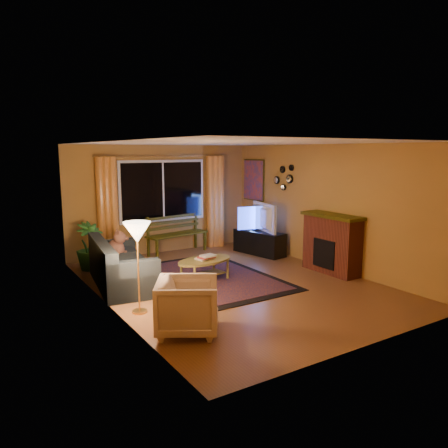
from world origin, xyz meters
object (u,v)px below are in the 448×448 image
bench (177,244)px  floor_lamp (138,269)px  sofa (122,263)px  tv_console (259,243)px  coffee_table (205,270)px  armchair (188,303)px

bench → floor_lamp: floor_lamp is taller
sofa → tv_console: (3.49, 0.61, -0.14)m
floor_lamp → coffee_table: size_ratio=1.20×
tv_console → bench: bearing=135.1°
sofa → armchair: size_ratio=2.51×
bench → coffee_table: (-0.55, -2.25, -0.02)m
coffee_table → floor_lamp: bearing=-151.5°
floor_lamp → sofa: bearing=80.6°
bench → armchair: (-1.88, -4.14, 0.17)m
bench → armchair: bearing=-124.2°
sofa → coffee_table: 1.50m
sofa → tv_console: bearing=17.8°
coffee_table → tv_console: size_ratio=0.87×
coffee_table → tv_console: tv_console is taller
tv_console → coffee_table: bearing=-161.7°
bench → coffee_table: bearing=-113.5°
bench → tv_console: size_ratio=1.17×
floor_lamp → tv_console: floor_lamp is taller
sofa → bench: bearing=49.2°
sofa → armchair: sofa is taller
bench → sofa: (-1.92, -1.68, 0.18)m
armchair → tv_console: (3.46, 3.07, -0.13)m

